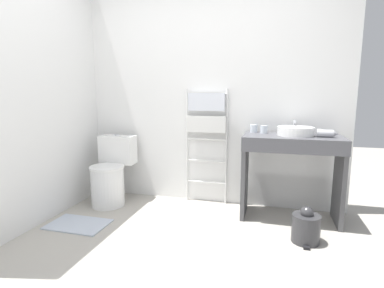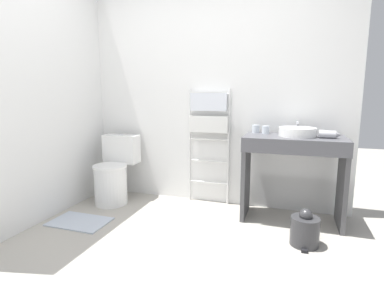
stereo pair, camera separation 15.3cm
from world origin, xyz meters
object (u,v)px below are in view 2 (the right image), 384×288
at_px(cup_near_edge, 266,130).
at_px(hair_dryer, 328,134).
at_px(toilet, 114,173).
at_px(towel_radiator, 209,122).
at_px(cup_near_wall, 256,129).
at_px(trash_bin, 305,230).
at_px(sink_basin, 297,132).

distance_m(cup_near_edge, hair_dryer, 0.58).
xyz_separation_m(toilet, towel_radiator, (1.04, 0.31, 0.59)).
height_order(cup_near_wall, cup_near_edge, cup_near_wall).
distance_m(toilet, cup_near_wall, 1.67).
height_order(cup_near_edge, hair_dryer, cup_near_edge).
xyz_separation_m(towel_radiator, trash_bin, (1.02, -0.71, -0.80)).
xyz_separation_m(toilet, trash_bin, (2.06, -0.40, -0.21)).
height_order(sink_basin, cup_near_wall, sink_basin).
bearing_deg(cup_near_edge, towel_radiator, 169.58).
relative_size(cup_near_edge, hair_dryer, 0.41).
xyz_separation_m(cup_near_wall, trash_bin, (0.50, -0.64, -0.75)).
height_order(towel_radiator, cup_near_edge, towel_radiator).
height_order(toilet, trash_bin, toilet).
height_order(hair_dryer, trash_bin, hair_dryer).
height_order(cup_near_wall, trash_bin, cup_near_wall).
relative_size(cup_near_wall, trash_bin, 0.26).
relative_size(towel_radiator, trash_bin, 4.13).
relative_size(toilet, sink_basin, 2.24).
relative_size(toilet, towel_radiator, 0.60).
bearing_deg(cup_near_wall, cup_near_edge, -24.80).
distance_m(towel_radiator, trash_bin, 1.48).
distance_m(sink_basin, cup_near_wall, 0.43).
distance_m(towel_radiator, cup_near_wall, 0.53).
xyz_separation_m(toilet, sink_basin, (1.97, 0.10, 0.55)).
height_order(cup_near_wall, hair_dryer, cup_near_wall).
relative_size(towel_radiator, cup_near_wall, 15.82).
relative_size(cup_near_wall, hair_dryer, 0.42).
distance_m(hair_dryer, trash_bin, 0.90).
xyz_separation_m(toilet, cup_near_wall, (1.56, 0.24, 0.55)).
height_order(toilet, hair_dryer, hair_dryer).
height_order(towel_radiator, sink_basin, towel_radiator).
relative_size(towel_radiator, hair_dryer, 6.69).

